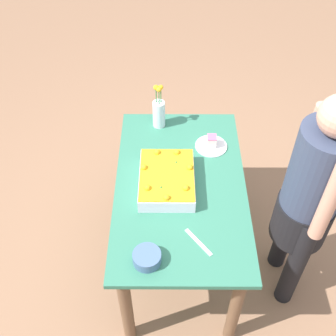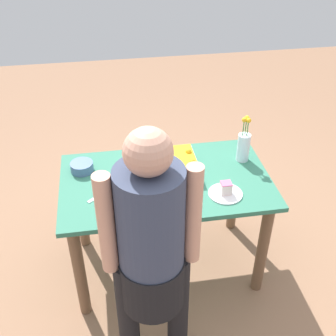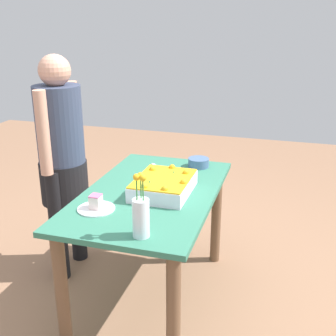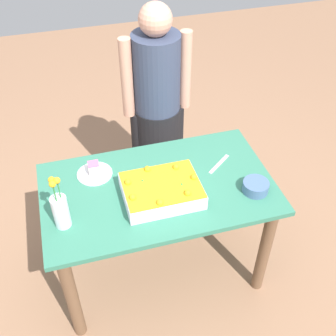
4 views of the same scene
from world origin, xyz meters
name	(u,v)px [view 1 (image 1 of 4)]	position (x,y,z in m)	size (l,w,h in m)	color
ground_plane	(178,254)	(0.00, 0.00, 0.00)	(8.00, 8.00, 0.00)	#956B4F
dining_table	(180,200)	(0.00, 0.00, 0.60)	(1.27, 0.75, 0.74)	#34775D
sheet_cake	(167,179)	(0.00, -0.08, 0.79)	(0.40, 0.31, 0.11)	white
serving_plate_with_slice	(211,144)	(-0.32, 0.20, 0.76)	(0.20, 0.20, 0.08)	white
cake_knife	(198,242)	(0.39, 0.08, 0.74)	(0.20, 0.02, 0.00)	silver
flower_vase	(159,112)	(-0.52, -0.13, 0.85)	(0.08, 0.08, 0.31)	white
fruit_bowl	(147,258)	(0.50, -0.17, 0.77)	(0.14, 0.14, 0.06)	#4A6892
person_standing	(310,196)	(0.17, 0.67, 0.85)	(0.45, 0.31, 1.49)	black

